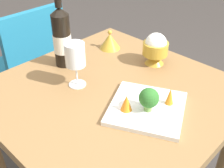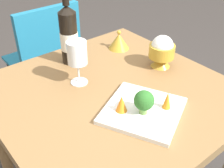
{
  "view_description": "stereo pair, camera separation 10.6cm",
  "coord_description": "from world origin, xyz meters",
  "px_view_note": "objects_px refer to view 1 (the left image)",
  "views": [
    {
      "loc": [
        -0.63,
        -0.61,
        1.38
      ],
      "look_at": [
        0.0,
        0.0,
        0.78
      ],
      "focal_mm": 45.26,
      "sensor_mm": 36.0,
      "label": 1
    },
    {
      "loc": [
        -0.56,
        -0.68,
        1.38
      ],
      "look_at": [
        0.0,
        0.0,
        0.78
      ],
      "focal_mm": 45.26,
      "sensor_mm": 36.0,
      "label": 2
    }
  ],
  "objects_px": {
    "chair_near_window": "(32,58)",
    "wine_glass": "(75,56)",
    "carrot_garnish_right": "(170,96)",
    "serving_plate": "(147,108)",
    "rice_bowl_lid": "(110,41)",
    "carrot_garnish_left": "(126,103)",
    "wine_bottle": "(62,37)",
    "broccoli_floret": "(149,98)",
    "rice_bowl": "(155,48)"
  },
  "relations": [
    {
      "from": "wine_glass",
      "to": "broccoli_floret",
      "type": "bearing_deg",
      "value": -80.44
    },
    {
      "from": "wine_bottle",
      "to": "broccoli_floret",
      "type": "bearing_deg",
      "value": -91.97
    },
    {
      "from": "chair_near_window",
      "to": "carrot_garnish_right",
      "type": "bearing_deg",
      "value": -93.14
    },
    {
      "from": "rice_bowl",
      "to": "serving_plate",
      "type": "bearing_deg",
      "value": -147.28
    },
    {
      "from": "chair_near_window",
      "to": "broccoli_floret",
      "type": "height_order",
      "value": "broccoli_floret"
    },
    {
      "from": "rice_bowl_lid",
      "to": "serving_plate",
      "type": "xyz_separation_m",
      "value": [
        -0.25,
        -0.42,
        -0.03
      ]
    },
    {
      "from": "chair_near_window",
      "to": "carrot_garnish_left",
      "type": "relative_size",
      "value": 14.29
    },
    {
      "from": "chair_near_window",
      "to": "rice_bowl_lid",
      "type": "xyz_separation_m",
      "value": [
        0.12,
        -0.56,
        0.26
      ]
    },
    {
      "from": "chair_near_window",
      "to": "serving_plate",
      "type": "bearing_deg",
      "value": -97.04
    },
    {
      "from": "carrot_garnish_left",
      "to": "wine_glass",
      "type": "bearing_deg",
      "value": 90.66
    },
    {
      "from": "serving_plate",
      "to": "carrot_garnish_right",
      "type": "relative_size",
      "value": 5.17
    },
    {
      "from": "rice_bowl_lid",
      "to": "broccoli_floret",
      "type": "relative_size",
      "value": 1.17
    },
    {
      "from": "carrot_garnish_right",
      "to": "serving_plate",
      "type": "bearing_deg",
      "value": 145.3
    },
    {
      "from": "carrot_garnish_right",
      "to": "wine_bottle",
      "type": "bearing_deg",
      "value": 97.31
    },
    {
      "from": "wine_bottle",
      "to": "carrot_garnish_left",
      "type": "relative_size",
      "value": 5.49
    },
    {
      "from": "carrot_garnish_right",
      "to": "broccoli_floret",
      "type": "bearing_deg",
      "value": 159.56
    },
    {
      "from": "rice_bowl",
      "to": "carrot_garnish_left",
      "type": "relative_size",
      "value": 2.38
    },
    {
      "from": "wine_bottle",
      "to": "carrot_garnish_left",
      "type": "xyz_separation_m",
      "value": [
        -0.07,
        -0.42,
        -0.08
      ]
    },
    {
      "from": "rice_bowl_lid",
      "to": "carrot_garnish_left",
      "type": "distance_m",
      "value": 0.5
    },
    {
      "from": "serving_plate",
      "to": "carrot_garnish_left",
      "type": "distance_m",
      "value": 0.09
    },
    {
      "from": "rice_bowl",
      "to": "rice_bowl_lid",
      "type": "bearing_deg",
      "value": 97.25
    },
    {
      "from": "rice_bowl_lid",
      "to": "broccoli_floret",
      "type": "bearing_deg",
      "value": -121.08
    },
    {
      "from": "broccoli_floret",
      "to": "carrot_garnish_right",
      "type": "height_order",
      "value": "broccoli_floret"
    },
    {
      "from": "wine_bottle",
      "to": "rice_bowl",
      "type": "distance_m",
      "value": 0.4
    },
    {
      "from": "rice_bowl_lid",
      "to": "carrot_garnish_right",
      "type": "height_order",
      "value": "rice_bowl_lid"
    },
    {
      "from": "wine_glass",
      "to": "carrot_garnish_right",
      "type": "relative_size",
      "value": 2.77
    },
    {
      "from": "wine_glass",
      "to": "wine_bottle",
      "type": "bearing_deg",
      "value": 67.57
    },
    {
      "from": "broccoli_floret",
      "to": "carrot_garnish_right",
      "type": "relative_size",
      "value": 1.33
    },
    {
      "from": "wine_bottle",
      "to": "rice_bowl_lid",
      "type": "distance_m",
      "value": 0.27
    },
    {
      "from": "wine_bottle",
      "to": "rice_bowl_lid",
      "type": "height_order",
      "value": "wine_bottle"
    },
    {
      "from": "rice_bowl_lid",
      "to": "serving_plate",
      "type": "height_order",
      "value": "rice_bowl_lid"
    },
    {
      "from": "carrot_garnish_left",
      "to": "carrot_garnish_right",
      "type": "distance_m",
      "value": 0.16
    },
    {
      "from": "wine_bottle",
      "to": "rice_bowl_lid",
      "type": "relative_size",
      "value": 3.27
    },
    {
      "from": "rice_bowl_lid",
      "to": "chair_near_window",
      "type": "bearing_deg",
      "value": 102.08
    },
    {
      "from": "wine_bottle",
      "to": "serving_plate",
      "type": "height_order",
      "value": "wine_bottle"
    },
    {
      "from": "wine_bottle",
      "to": "broccoli_floret",
      "type": "relative_size",
      "value": 3.81
    },
    {
      "from": "rice_bowl",
      "to": "wine_glass",
      "type": "bearing_deg",
      "value": 161.84
    },
    {
      "from": "wine_glass",
      "to": "carrot_garnish_left",
      "type": "distance_m",
      "value": 0.27
    },
    {
      "from": "chair_near_window",
      "to": "rice_bowl_lid",
      "type": "distance_m",
      "value": 0.63
    },
    {
      "from": "broccoli_floret",
      "to": "carrot_garnish_left",
      "type": "relative_size",
      "value": 1.44
    },
    {
      "from": "rice_bowl",
      "to": "carrot_garnish_right",
      "type": "distance_m",
      "value": 0.31
    },
    {
      "from": "rice_bowl",
      "to": "rice_bowl_lid",
      "type": "xyz_separation_m",
      "value": [
        -0.03,
        0.24,
        -0.04
      ]
    },
    {
      "from": "chair_near_window",
      "to": "wine_glass",
      "type": "bearing_deg",
      "value": -105.42
    },
    {
      "from": "wine_bottle",
      "to": "rice_bowl_lid",
      "type": "xyz_separation_m",
      "value": [
        0.25,
        -0.03,
        -0.09
      ]
    },
    {
      "from": "carrot_garnish_left",
      "to": "rice_bowl",
      "type": "bearing_deg",
      "value": 22.07
    },
    {
      "from": "wine_bottle",
      "to": "broccoli_floret",
      "type": "xyz_separation_m",
      "value": [
        -0.02,
        -0.47,
        -0.06
      ]
    },
    {
      "from": "wine_bottle",
      "to": "carrot_garnish_left",
      "type": "bearing_deg",
      "value": -98.86
    },
    {
      "from": "wine_glass",
      "to": "carrot_garnish_left",
      "type": "height_order",
      "value": "wine_glass"
    },
    {
      "from": "rice_bowl_lid",
      "to": "carrot_garnish_left",
      "type": "relative_size",
      "value": 1.68
    },
    {
      "from": "wine_glass",
      "to": "rice_bowl",
      "type": "bearing_deg",
      "value": -18.16
    }
  ]
}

